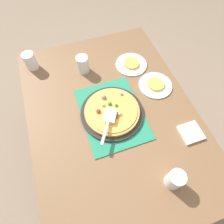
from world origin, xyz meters
TOP-DOWN VIEW (x-y plane):
  - ground_plane at (0.00, 0.00)m, footprint 8.00×8.00m
  - dining_table at (0.00, 0.00)m, footprint 1.40×1.00m
  - placemat at (0.00, 0.00)m, footprint 0.48×0.36m
  - pizza_pan at (0.00, 0.00)m, footprint 0.38×0.38m
  - pizza at (-0.00, -0.00)m, footprint 0.33×0.33m
  - plate_near_left at (-0.11, 0.34)m, footprint 0.22×0.22m
  - plate_far_right at (-0.33, 0.26)m, footprint 0.22×0.22m
  - served_slice_left at (-0.11, 0.34)m, footprint 0.11×0.11m
  - served_slice_right at (-0.33, 0.26)m, footprint 0.11×0.11m
  - cup_near at (-0.40, -0.07)m, footprint 0.08×0.08m
  - cup_far at (0.48, 0.15)m, footprint 0.08×0.08m
  - cup_corner at (-0.54, -0.40)m, footprint 0.08×0.08m
  - pizza_server at (0.08, -0.05)m, footprint 0.22×0.16m
  - napkin_stack at (0.27, 0.38)m, footprint 0.12×0.12m

SIDE VIEW (x-z plane):
  - ground_plane at x=0.00m, z-range 0.00..0.00m
  - dining_table at x=0.00m, z-range 0.27..1.02m
  - placemat at x=0.00m, z-range 0.75..0.76m
  - plate_near_left at x=-0.11m, z-range 0.75..0.76m
  - plate_far_right at x=-0.33m, z-range 0.75..0.76m
  - napkin_stack at x=0.27m, z-range 0.75..0.77m
  - pizza_pan at x=0.00m, z-range 0.76..0.77m
  - served_slice_left at x=-0.11m, z-range 0.76..0.78m
  - served_slice_right at x=-0.33m, z-range 0.76..0.78m
  - pizza at x=0.00m, z-range 0.76..0.81m
  - cup_near at x=-0.40m, z-range 0.75..0.87m
  - cup_far at x=0.48m, z-range 0.75..0.87m
  - cup_corner at x=-0.54m, z-range 0.75..0.87m
  - pizza_server at x=0.08m, z-range 0.82..0.82m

